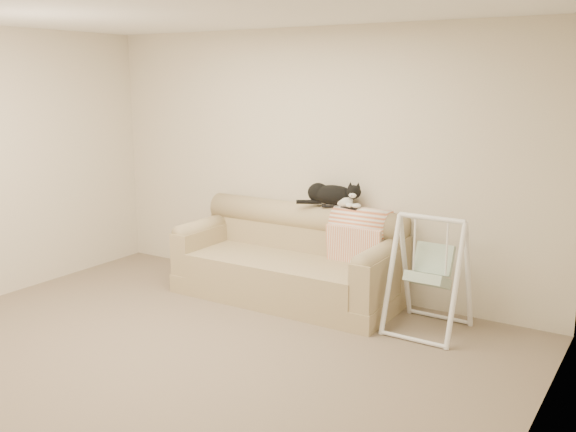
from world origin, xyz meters
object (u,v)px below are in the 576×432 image
(sofa, at_px, (290,262))
(remote_b, at_px, (349,209))
(remote_a, at_px, (331,206))
(tuxedo_cat, at_px, (333,195))
(baby_swing, at_px, (429,274))

(sofa, distance_m, remote_b, 0.79)
(sofa, distance_m, remote_a, 0.68)
(sofa, xyz_separation_m, remote_b, (0.53, 0.21, 0.56))
(remote_b, bearing_deg, remote_a, 174.91)
(tuxedo_cat, bearing_deg, sofa, -143.91)
(remote_b, bearing_deg, tuxedo_cat, 170.87)
(tuxedo_cat, height_order, baby_swing, tuxedo_cat)
(remote_a, relative_size, remote_b, 1.06)
(baby_swing, bearing_deg, tuxedo_cat, 162.49)
(sofa, relative_size, remote_a, 11.97)
(remote_a, relative_size, tuxedo_cat, 0.29)
(sofa, relative_size, remote_b, 12.65)
(remote_a, height_order, baby_swing, baby_swing)
(remote_a, xyz_separation_m, baby_swing, (1.13, -0.34, -0.41))
(remote_a, distance_m, tuxedo_cat, 0.11)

